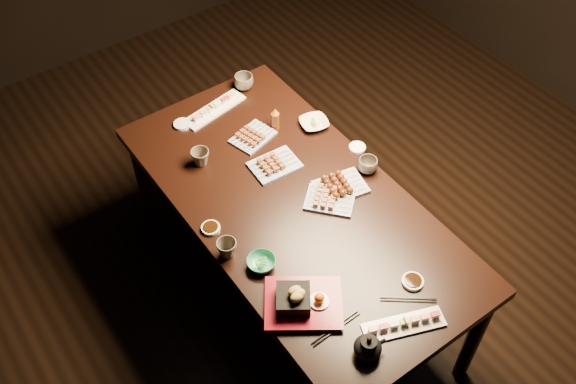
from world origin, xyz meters
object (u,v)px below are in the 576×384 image
Objects in this scene: yakitori_plate_right at (330,197)px; edamame_bowl_green at (261,263)px; teacup_mid_right at (368,165)px; edamame_bowl_cream at (314,123)px; dining_table at (294,251)px; teacup_far_right at (244,82)px; tempura_tray at (304,298)px; yakitori_plate_left at (253,134)px; sushi_platter_near at (404,323)px; teacup_near_left at (227,249)px; teacup_far_left at (200,158)px; condiment_bottle at (275,118)px; sushi_platter_far at (214,107)px; teapot at (368,346)px; yakitori_plate_center at (275,162)px.

edamame_bowl_green is at bearing -117.49° from yakitori_plate_right.
teacup_mid_right reaches higher than edamame_bowl_green.
edamame_bowl_cream is at bearing 92.55° from teacup_mid_right.
teacup_far_right is (0.25, 0.80, 0.42)m from dining_table.
tempura_tray reaches higher than edamame_bowl_green.
teacup_far_right reaches higher than yakitori_plate_left.
teacup_near_left is at bearing 139.47° from sushi_platter_near.
tempura_tray reaches higher than teacup_far_right.
teacup_far_right is at bearing 60.52° from edamame_bowl_green.
teacup_far_left is 0.86× the size of teacup_far_right.
teacup_mid_right is 0.74× the size of condiment_bottle.
yakitori_plate_left is 2.20× the size of teacup_mid_right.
teacup_far_left reaches higher than edamame_bowl_green.
teacup_near_left is 0.84× the size of teacup_far_right.
teacup_far_left is (-0.22, 0.45, 0.42)m from dining_table.
tempura_tray is 0.91m from teacup_far_left.
dining_table is 5.10× the size of sushi_platter_far.
teacup_far_right is (0.65, 0.87, 0.00)m from teacup_near_left.
sushi_platter_far is (0.06, 1.49, 0.00)m from sushi_platter_near.
sushi_platter_near is 2.70× the size of edamame_bowl_green.
condiment_bottle is at bearing 82.66° from dining_table.
teacup_far_right is (0.56, 1.00, 0.02)m from edamame_bowl_green.
tempura_tray is (0.03, -0.25, 0.04)m from edamame_bowl_green.
teacup_near_left is at bearing -147.51° from yakitori_plate_left.
teacup_near_left reaches higher than yakitori_plate_right.
sushi_platter_near reaches higher than edamame_bowl_green.
edamame_bowl_cream is at bearing 60.58° from dining_table.
teacup_far_left is at bearing 81.67° from edamame_bowl_green.
dining_table is at bearing 90.82° from teapot.
teapot is at bearing -88.35° from dining_table.
yakitori_plate_left reaches higher than edamame_bowl_cream.
yakitori_plate_left is (0.08, 0.45, 0.40)m from dining_table.
teapot is (-0.46, -1.55, 0.01)m from teacup_far_right.
teacup_far_left is (0.10, 0.65, 0.02)m from edamame_bowl_green.
dining_table is 5.93× the size of tempura_tray.
tempura_tray is at bearing -83.77° from edamame_bowl_green.
yakitori_plate_left is 0.70m from teacup_near_left.
teapot is at bearing -106.67° from teacup_far_right.
sushi_platter_near is at bearing -91.30° from yakitori_plate_center.
condiment_bottle is at bearing 96.35° from tempura_tray.
sushi_platter_near is 1.06× the size of tempura_tray.
dining_table is 13.03× the size of edamame_bowl_cream.
teacup_mid_right is (0.79, 0.03, -0.00)m from teacup_near_left.
teacup_mid_right is 0.73× the size of teapot.
teapot is at bearing -41.62° from tempura_tray.
edamame_bowl_cream is at bearing 78.70° from teapot.
teacup_near_left reaches higher than edamame_bowl_cream.
condiment_bottle reaches higher than teacup_mid_right.
tempura_tray is (-0.31, -1.19, 0.03)m from sushi_platter_far.
tempura_tray is 1.36m from teacup_far_right.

